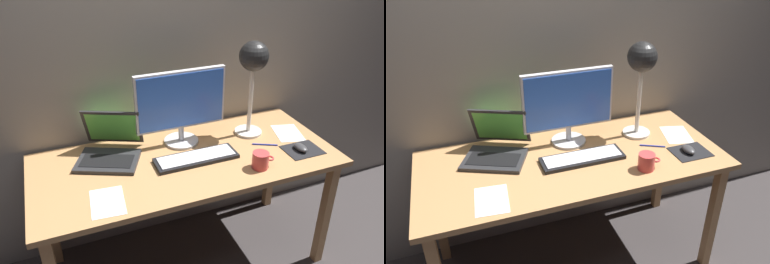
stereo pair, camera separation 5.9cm
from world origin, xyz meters
TOP-DOWN VIEW (x-y plane):
  - ground_plane at (0.00, 0.00)m, footprint 4.80×4.80m
  - back_wall at (0.00, 0.40)m, footprint 4.80×0.06m
  - desk at (0.00, 0.00)m, footprint 1.60×0.70m
  - monitor at (0.03, 0.17)m, footprint 0.50×0.19m
  - keyboard_main at (0.04, -0.03)m, footprint 0.44×0.14m
  - laptop at (-0.36, 0.18)m, footprint 0.41×0.41m
  - desk_lamp at (0.44, 0.13)m, footprint 0.16×0.16m
  - mousepad at (0.62, -0.16)m, footprint 0.20×0.16m
  - mouse at (0.60, -0.16)m, footprint 0.06×0.10m
  - coffee_mug at (0.31, -0.22)m, footprint 0.12×0.08m
  - paper_sheet_near_mouse at (0.66, 0.04)m, footprint 0.20×0.24m
  - paper_sheet_by_keyboard at (-0.46, -0.21)m, footprint 0.17×0.22m
  - pen at (0.45, -0.04)m, footprint 0.13×0.07m

SIDE VIEW (x-z plane):
  - ground_plane at x=0.00m, z-range 0.00..0.00m
  - desk at x=0.00m, z-range 0.29..1.03m
  - paper_sheet_near_mouse at x=0.66m, z-range 0.74..0.74m
  - paper_sheet_by_keyboard at x=-0.46m, z-range 0.74..0.74m
  - mousepad at x=0.62m, z-range 0.74..0.74m
  - pen at x=0.45m, z-range 0.74..0.75m
  - keyboard_main at x=0.04m, z-range 0.74..0.76m
  - mouse at x=0.60m, z-range 0.74..0.78m
  - coffee_mug at x=0.31m, z-range 0.74..0.83m
  - laptop at x=-0.36m, z-range 0.69..0.92m
  - monitor at x=0.03m, z-range 0.76..1.19m
  - desk_lamp at x=0.44m, z-range 0.89..1.43m
  - back_wall at x=0.00m, z-range 0.00..2.60m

